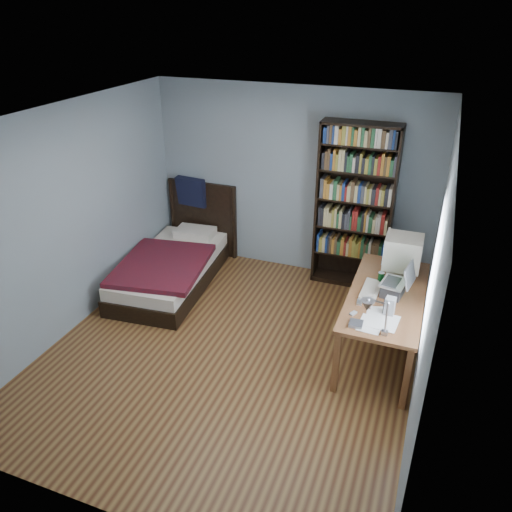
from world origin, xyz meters
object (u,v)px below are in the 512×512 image
(desk, at_px, (389,297))
(bookshelf, at_px, (354,208))
(desk_lamp, at_px, (371,308))
(laptop, at_px, (395,286))
(speaker, at_px, (390,306))
(soda_can, at_px, (381,278))
(crt_monitor, at_px, (402,253))
(keyboard, at_px, (371,290))
(bed, at_px, (174,264))

(desk, bearing_deg, bookshelf, 124.78)
(desk_lamp, bearing_deg, laptop, 84.08)
(desk, bearing_deg, laptop, -81.82)
(speaker, relative_size, soda_can, 1.54)
(crt_monitor, bearing_deg, desk_lamp, -93.88)
(keyboard, bearing_deg, desk_lamp, -81.23)
(desk, height_order, desk_lamp, desk_lamp)
(desk_lamp, relative_size, bed, 0.28)
(speaker, relative_size, bookshelf, 0.09)
(keyboard, height_order, bookshelf, bookshelf)
(desk, bearing_deg, soda_can, -110.32)
(desk_lamp, distance_m, speaker, 0.80)
(desk, xyz_separation_m, crt_monitor, (0.06, 0.02, 0.56))
(desk_lamp, bearing_deg, bookshelf, 103.50)
(soda_can, bearing_deg, keyboard, -107.49)
(laptop, relative_size, bookshelf, 0.17)
(desk_lamp, height_order, soda_can, desk_lamp)
(soda_can, height_order, bed, bed)
(desk_lamp, bearing_deg, desk, 88.44)
(laptop, relative_size, soda_can, 3.10)
(soda_can, bearing_deg, speaker, -74.30)
(keyboard, height_order, soda_can, soda_can)
(crt_monitor, relative_size, bed, 0.21)
(desk_lamp, bearing_deg, crt_monitor, 86.12)
(bookshelf, distance_m, bed, 2.49)
(crt_monitor, xyz_separation_m, laptop, (0.00, -0.50, -0.15))
(keyboard, bearing_deg, desk, 73.05)
(laptop, bearing_deg, crt_monitor, 90.48)
(crt_monitor, distance_m, desk_lamp, 1.58)
(keyboard, relative_size, bookshelf, 0.20)
(desk, distance_m, speaker, 0.93)
(crt_monitor, distance_m, speaker, 0.88)
(desk, xyz_separation_m, keyboard, (-0.17, -0.48, 0.33))
(desk, relative_size, speaker, 9.12)
(desk_lamp, bearing_deg, bed, 149.67)
(crt_monitor, bearing_deg, bookshelf, 128.21)
(bookshelf, bearing_deg, laptop, -63.22)
(desk_lamp, relative_size, bookshelf, 0.27)
(desk, relative_size, desk_lamp, 2.85)
(laptop, relative_size, desk_lamp, 0.63)
(laptop, height_order, keyboard, laptop)
(desk, relative_size, keyboard, 3.85)
(speaker, relative_size, bed, 0.09)
(bookshelf, height_order, bed, bookshelf)
(crt_monitor, distance_m, soda_can, 0.38)
(soda_can, distance_m, bed, 2.81)
(keyboard, bearing_deg, crt_monitor, 67.63)
(speaker, xyz_separation_m, bed, (-2.90, 0.94, -0.56))
(laptop, height_order, soda_can, laptop)
(desk_lamp, distance_m, soda_can, 1.34)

